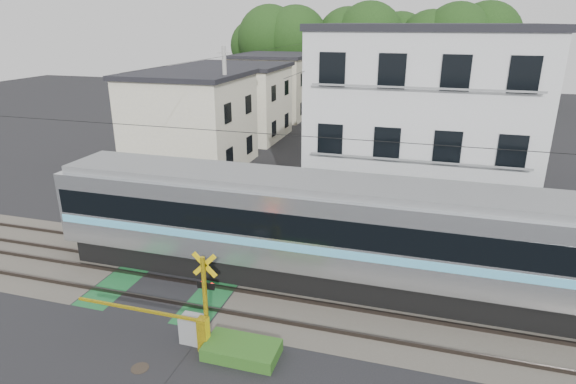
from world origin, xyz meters
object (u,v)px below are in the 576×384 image
(pedestrian, at_px, (341,107))
(manhole_cover, at_px, (140,368))
(apartment_block, at_px, (421,124))
(crossing_signal_far, at_px, (166,217))
(crossing_signal_near, at_px, (194,323))

(pedestrian, distance_m, manhole_cover, 40.75)
(apartment_block, distance_m, manhole_cover, 16.85)
(crossing_signal_far, relative_size, pedestrian, 2.65)
(crossing_signal_near, height_order, pedestrian, crossing_signal_near)
(crossing_signal_far, bearing_deg, crossing_signal_near, -54.71)
(pedestrian, bearing_deg, crossing_signal_near, 94.23)
(crossing_signal_near, height_order, apartment_block, apartment_block)
(crossing_signal_far, height_order, manhole_cover, crossing_signal_far)
(crossing_signal_far, distance_m, apartment_block, 13.14)
(crossing_signal_far, height_order, pedestrian, crossing_signal_far)
(manhole_cover, bearing_deg, apartment_block, 64.80)
(crossing_signal_near, xyz_separation_m, crossing_signal_far, (-5.17, 7.31, 0.00))
(crossing_signal_near, bearing_deg, crossing_signal_far, 125.29)
(crossing_signal_near, relative_size, apartment_block, 0.46)
(crossing_signal_near, relative_size, crossing_signal_far, 1.00)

